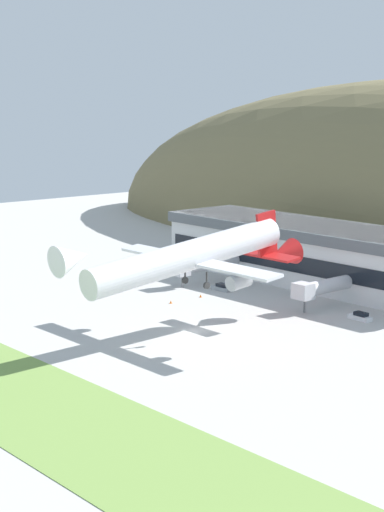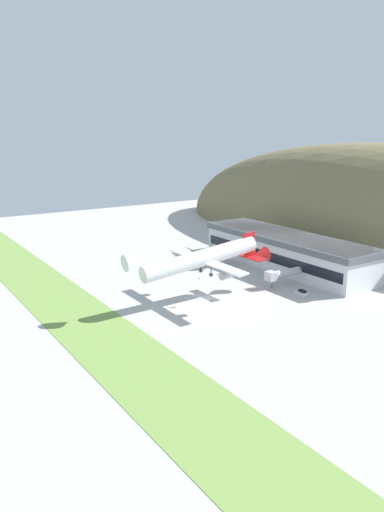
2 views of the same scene
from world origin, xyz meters
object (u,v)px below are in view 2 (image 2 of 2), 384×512
object	(u,v)px
jetway_0	(222,255)
jetway_1	(282,274)
service_car_1	(231,269)
terminal_building	(286,249)
service_car_0	(302,293)
traffic_cone_1	(217,274)
cargo_airplane	(203,259)
traffic_cone_0	(199,278)
fuel_truck	(189,253)

from	to	relation	value
jetway_0	jetway_1	size ratio (longest dim) A/B	1.23
service_car_1	jetway_1	bearing A→B (deg)	7.69
terminal_building	jetway_0	size ratio (longest dim) A/B	4.29
service_car_0	traffic_cone_1	distance (m)	32.43
cargo_airplane	traffic_cone_1	world-z (taller)	cargo_airplane
service_car_0	service_car_1	size ratio (longest dim) A/B	0.95
service_car_0	traffic_cone_0	size ratio (longest dim) A/B	7.51
cargo_airplane	jetway_0	bearing A→B (deg)	135.82
jetway_0	cargo_airplane	xyz separation A→B (m)	(29.11, -28.29, 9.15)
service_car_0	traffic_cone_1	xyz separation A→B (m)	(-31.05, -9.35, -0.31)
service_car_1	traffic_cone_0	size ratio (longest dim) A/B	7.92
cargo_airplane	fuel_truck	world-z (taller)	cargo_airplane
jetway_0	cargo_airplane	world-z (taller)	cargo_airplane
jetway_0	service_car_1	world-z (taller)	jetway_0
terminal_building	service_car_0	xyz separation A→B (m)	(25.88, -17.63, -6.28)
terminal_building	service_car_1	xyz separation A→B (m)	(-6.75, -19.88, -6.28)
terminal_building	service_car_0	size ratio (longest dim) A/B	16.61
terminal_building	traffic_cone_1	world-z (taller)	terminal_building
terminal_building	cargo_airplane	world-z (taller)	cargo_airplane
fuel_truck	traffic_cone_1	world-z (taller)	fuel_truck
traffic_cone_0	traffic_cone_1	bearing A→B (deg)	91.09
traffic_cone_0	traffic_cone_1	size ratio (longest dim) A/B	1.00
terminal_building	jetway_1	bearing A→B (deg)	-46.42
terminal_building	cargo_airplane	xyz separation A→B (m)	(15.01, -46.75, 6.27)
jetway_1	traffic_cone_0	distance (m)	27.76
service_car_0	traffic_cone_0	bearing A→B (deg)	-151.30
fuel_truck	traffic_cone_0	distance (m)	30.76
jetway_0	fuel_truck	bearing A→B (deg)	-172.65
jetway_1	service_car_1	size ratio (longest dim) A/B	2.99
jetway_0	traffic_cone_0	bearing A→B (deg)	-60.59
fuel_truck	jetway_0	bearing A→B (deg)	7.35
cargo_airplane	traffic_cone_0	bearing A→B (deg)	148.66
terminal_building	traffic_cone_1	size ratio (longest dim) A/B	124.67
terminal_building	service_car_1	world-z (taller)	terminal_building
terminal_building	jetway_1	distance (m)	23.38
jetway_0	service_car_1	xyz separation A→B (m)	(7.34, -1.42, -3.40)
jetway_0	traffic_cone_1	size ratio (longest dim) A/B	29.08
terminal_building	service_car_0	distance (m)	31.93
traffic_cone_1	traffic_cone_0	bearing A→B (deg)	-88.91
jetway_0	service_car_0	world-z (taller)	jetway_0
cargo_airplane	traffic_cone_0	size ratio (longest dim) A/B	84.46
terminal_building	jetway_0	world-z (taller)	terminal_building
terminal_building	service_car_0	world-z (taller)	terminal_building
service_car_1	traffic_cone_1	distance (m)	7.28
jetway_0	terminal_building	bearing A→B (deg)	52.64
service_car_0	service_car_1	world-z (taller)	service_car_0
jetway_0	traffic_cone_0	xyz separation A→B (m)	(9.07, -16.08, -3.71)
terminal_building	service_car_0	bearing A→B (deg)	-34.26
cargo_airplane	traffic_cone_0	distance (m)	26.76
jetway_1	traffic_cone_0	xyz separation A→B (m)	(-21.03, -17.74, -3.71)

